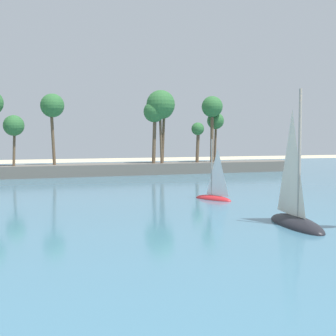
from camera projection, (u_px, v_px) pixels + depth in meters
name	position (u px, v px, depth m)	size (l,w,h in m)	color
sea	(51.00, 183.00, 59.55)	(220.00, 101.61, 0.06)	teal
palm_headland	(47.00, 148.00, 69.34)	(86.07, 6.73, 13.40)	#605B54
sailboat_near_shore	(214.00, 194.00, 43.53)	(2.82, 4.33, 6.06)	red
sailboat_mid_bay	(295.00, 213.00, 30.57)	(3.01, 6.79, 9.51)	black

